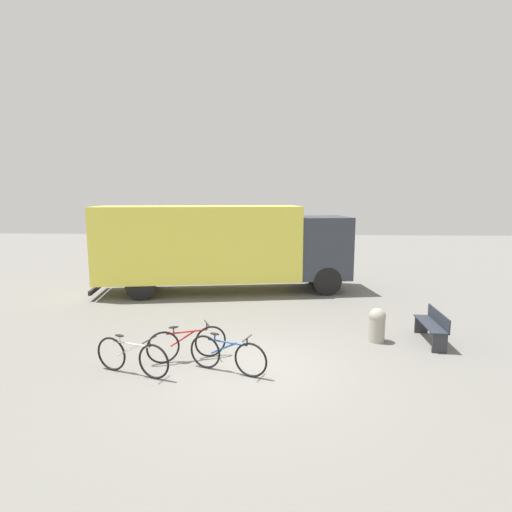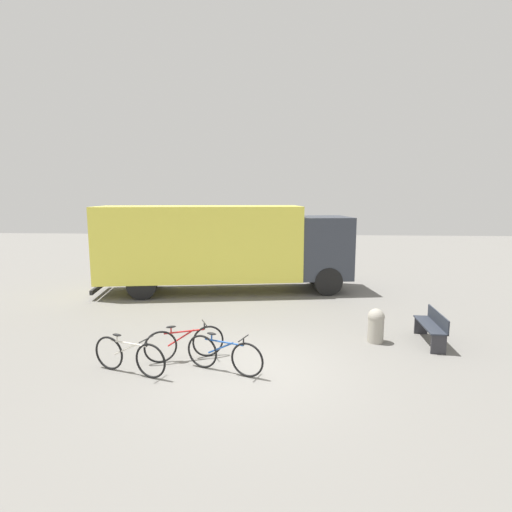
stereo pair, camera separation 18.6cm
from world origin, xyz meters
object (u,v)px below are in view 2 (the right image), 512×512
(delivery_truck, at_px, (222,244))
(bicycle_middle, at_px, (185,343))
(bicycle_far, at_px, (224,355))
(park_bench, at_px, (432,326))
(bollard_near_bench, at_px, (376,324))
(bicycle_near, at_px, (129,356))

(delivery_truck, distance_m, bicycle_middle, 6.70)
(bicycle_far, bearing_deg, delivery_truck, 119.49)
(bicycle_far, bearing_deg, park_bench, 42.76)
(bollard_near_bench, bearing_deg, bicycle_near, -158.56)
(delivery_truck, xyz_separation_m, park_bench, (6.01, -5.16, -1.38))
(bicycle_near, xyz_separation_m, bollard_near_bench, (5.51, 2.16, 0.08))
(park_bench, bearing_deg, bicycle_near, 110.41)
(bicycle_middle, bearing_deg, bicycle_near, -164.22)
(delivery_truck, height_order, park_bench, delivery_truck)
(park_bench, bearing_deg, delivery_truck, 52.33)
(park_bench, height_order, bicycle_middle, bicycle_middle)
(bicycle_near, distance_m, bollard_near_bench, 5.92)
(bicycle_near, bearing_deg, park_bench, 36.44)
(park_bench, xyz_separation_m, bicycle_near, (-6.89, -2.16, -0.07))
(bicycle_near, distance_m, bicycle_middle, 1.25)
(bicycle_middle, distance_m, bollard_near_bench, 4.74)
(bicycle_near, bearing_deg, bicycle_middle, 57.92)
(bicycle_far, bearing_deg, bicycle_middle, 169.60)
(delivery_truck, bearing_deg, bollard_near_bench, -56.77)
(park_bench, xyz_separation_m, bicycle_middle, (-5.92, -1.38, -0.07))
(bicycle_near, relative_size, bicycle_far, 1.01)
(bicycle_middle, bearing_deg, bicycle_far, -54.56)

